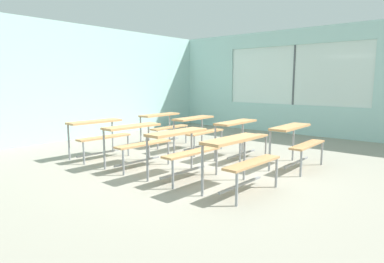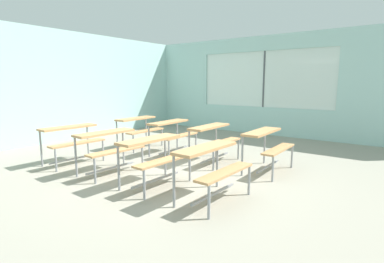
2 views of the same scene
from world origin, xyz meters
TOP-DOWN VIEW (x-y plane):
  - ground at (0.00, 0.00)m, footprint 10.00×9.00m
  - wall_back at (0.00, 4.50)m, footprint 10.00×0.12m
  - wall_right at (5.00, -0.13)m, footprint 0.12×9.00m
  - desk_bench_r0c0 at (-0.50, -1.18)m, footprint 1.12×0.62m
  - desk_bench_r0c1 at (1.24, -1.23)m, footprint 1.11×0.61m
  - desk_bench_r1c0 at (-0.52, -0.13)m, footprint 1.12×0.62m
  - desk_bench_r1c1 at (1.20, -0.12)m, footprint 1.11×0.61m
  - desk_bench_r2c0 at (-0.53, 0.97)m, footprint 1.12×0.63m
  - desk_bench_r2c1 at (1.24, 1.01)m, footprint 1.12×0.63m
  - desk_bench_r3c0 at (-0.55, 2.10)m, footprint 1.12×0.63m
  - desk_bench_r3c1 at (1.28, 2.12)m, footprint 1.12×0.62m

SIDE VIEW (x-z plane):
  - ground at x=0.00m, z-range -0.05..0.00m
  - desk_bench_r0c0 at x=-0.50m, z-range 0.19..0.93m
  - desk_bench_r0c1 at x=1.24m, z-range 0.19..0.93m
  - desk_bench_r1c0 at x=-0.52m, z-range 0.19..0.93m
  - desk_bench_r1c1 at x=1.20m, z-range 0.19..0.93m
  - desk_bench_r2c0 at x=-0.53m, z-range 0.19..0.93m
  - desk_bench_r2c1 at x=1.24m, z-range 0.19..0.93m
  - desk_bench_r3c0 at x=-0.55m, z-range 0.19..0.93m
  - desk_bench_r3c1 at x=1.28m, z-range 0.19..0.93m
  - wall_right at x=5.00m, z-range -0.05..2.95m
  - wall_back at x=0.00m, z-range 0.00..3.00m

